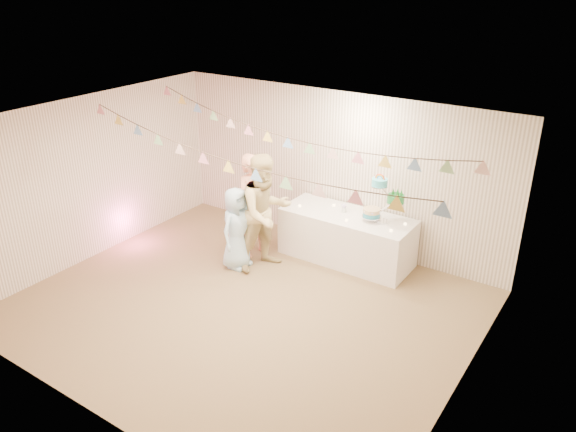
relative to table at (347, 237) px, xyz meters
The scene contains 24 objects.
floor 2.13m from the table, 103.92° to the right, with size 6.00×6.00×0.00m, color brown.
ceiling 3.04m from the table, 103.92° to the right, with size 6.00×6.00×0.00m, color beige.
back_wall 1.14m from the table, 137.22° to the left, with size 6.00×6.00×0.00m, color white.
front_wall 4.65m from the table, 96.34° to the right, with size 6.00×6.00×0.00m, color white.
left_wall 4.15m from the table, 149.87° to the right, with size 5.00×5.00×0.00m, color white.
right_wall 3.34m from the table, 39.17° to the right, with size 5.00×5.00×0.00m, color white.
table is the anchor object (origin of this frame).
cake_stand 0.90m from the table, ahead, with size 0.64×0.38×0.72m, color silver, non-canonical shape.
cake_bottom 0.60m from the table, ahead, with size 0.31×0.31×0.15m, color teal, non-canonical shape.
cake_middle 1.03m from the table, 10.86° to the left, with size 0.27×0.27×0.22m, color #1C8238, non-canonical shape.
cake_top_tier 1.10m from the table, ahead, with size 0.25×0.25×0.19m, color #49D0E5, non-canonical shape.
platter 0.61m from the table, behind, with size 0.32×0.32×0.02m, color white.
posy 0.44m from the table, 152.11° to the left, with size 0.12×0.12×0.14m, color white, non-canonical shape.
person_adult_a 1.57m from the table, 153.98° to the right, with size 0.62×0.41×1.71m, color #EB9D7A.
person_adult_b 1.40m from the table, 136.10° to the right, with size 0.90×0.70×1.85m, color #CFBB7F.
person_child 1.76m from the table, 138.86° to the right, with size 0.64×0.42×1.32m, color #B4E1FF.
bunting_back 2.22m from the table, 118.37° to the right, with size 5.60×1.10×0.40m, color pink, non-canonical shape.
bunting_front 2.99m from the table, 102.72° to the right, with size 5.60×0.90×0.36m, color #72A5E5, non-canonical shape.
tealight_0 0.91m from the table, 169.38° to the right, with size 0.04×0.04×0.03m, color #FFD88C.
tealight_1 0.57m from the table, 152.78° to the left, with size 0.04×0.04×0.03m, color #FFD88C.
tealight_2 0.48m from the table, 65.56° to the right, with size 0.04×0.04×0.03m, color #FFD88C.
tealight_3 0.58m from the table, 32.15° to the left, with size 0.04×0.04×0.03m, color #FFD88C.
tealight_4 0.93m from the table, 12.38° to the right, with size 0.04×0.04×0.03m, color #FFD88C.
tealight_5 1.00m from the table, ahead, with size 0.04×0.04×0.03m, color #FFD88C.
Camera 1 is at (4.20, -5.18, 4.38)m, focal length 35.00 mm.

